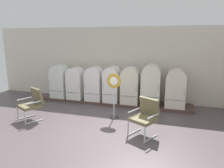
% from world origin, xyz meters
% --- Properties ---
extents(ground, '(12.00, 10.00, 0.05)m').
position_xyz_m(ground, '(0.00, 0.00, -0.03)').
color(ground, '#504549').
extents(back_wall, '(11.76, 0.12, 3.11)m').
position_xyz_m(back_wall, '(0.00, 3.66, 1.57)').
color(back_wall, silver).
rests_on(back_wall, ground).
extents(display_plinth, '(6.25, 0.95, 0.10)m').
position_xyz_m(display_plinth, '(0.00, 3.02, 0.05)').
color(display_plinth, '#4C352F').
rests_on(display_plinth, ground).
extents(refrigerator_0, '(0.68, 0.68, 1.42)m').
position_xyz_m(refrigerator_0, '(-2.43, 2.92, 0.85)').
color(refrigerator_0, silver).
rests_on(refrigerator_0, display_plinth).
extents(refrigerator_1, '(0.66, 0.63, 1.35)m').
position_xyz_m(refrigerator_1, '(-1.66, 2.89, 0.81)').
color(refrigerator_1, white).
rests_on(refrigerator_1, display_plinth).
extents(refrigerator_2, '(0.68, 0.66, 1.40)m').
position_xyz_m(refrigerator_2, '(-0.82, 2.90, 0.84)').
color(refrigerator_2, white).
rests_on(refrigerator_2, display_plinth).
extents(refrigerator_3, '(0.61, 0.69, 1.44)m').
position_xyz_m(refrigerator_3, '(-0.06, 2.92, 0.87)').
color(refrigerator_3, white).
rests_on(refrigerator_3, display_plinth).
extents(refrigerator_4, '(0.69, 0.61, 1.47)m').
position_xyz_m(refrigerator_4, '(0.70, 2.88, 0.88)').
color(refrigerator_4, silver).
rests_on(refrigerator_4, display_plinth).
extents(refrigerator_5, '(0.71, 0.64, 1.58)m').
position_xyz_m(refrigerator_5, '(1.51, 2.90, 0.94)').
color(refrigerator_5, silver).
rests_on(refrigerator_5, display_plinth).
extents(refrigerator_6, '(0.72, 0.68, 1.45)m').
position_xyz_m(refrigerator_6, '(2.41, 2.91, 0.86)').
color(refrigerator_6, silver).
rests_on(refrigerator_6, display_plinth).
extents(armchair_left, '(0.86, 0.89, 1.04)m').
position_xyz_m(armchair_left, '(-2.10, 0.57, 0.58)').
color(armchair_left, silver).
rests_on(armchair_left, ground).
extents(armchair_right, '(0.86, 0.89, 1.04)m').
position_xyz_m(armchair_right, '(1.62, 0.47, 0.58)').
color(armchair_right, silver).
rests_on(armchair_right, ground).
extents(sign_stand, '(0.48, 0.32, 1.53)m').
position_xyz_m(sign_stand, '(0.45, 1.43, 0.77)').
color(sign_stand, '#2D2D30').
rests_on(sign_stand, ground).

